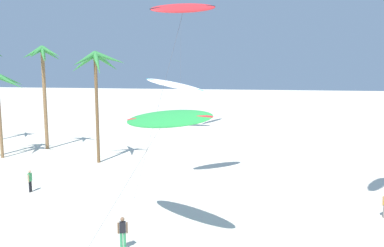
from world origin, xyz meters
The scene contains 7 objects.
palm_tree_3 centered at (-14.59, 40.52, 9.13)m, with size 4.37×4.12×11.07m.
palm_tree_4 centered at (-6.56, 35.67, 8.80)m, with size 5.16×5.15×10.31m.
flying_kite_1 centered at (2.90, 28.50, 12.86)m, with size 5.44×4.35×13.60m.
flying_kite_2 centered at (-3.74, 56.65, 6.22)m, with size 8.34×8.05×7.54m.
flying_kite_5 centered at (3.45, 20.40, 6.36)m, with size 6.07×9.28×7.29m.
person_near_right centered at (-7.98, 26.46, 0.89)m, with size 0.22×0.51×1.62m.
person_mid_field centered at (1.64, 18.87, 0.92)m, with size 0.49×0.28×1.68m.
Camera 1 is at (8.11, 1.02, 9.04)m, focal length 37.46 mm.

